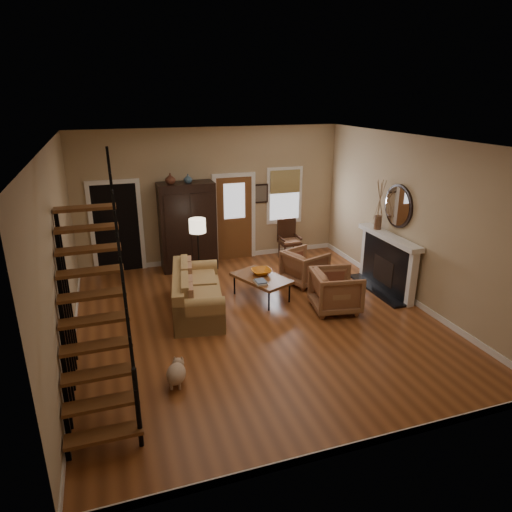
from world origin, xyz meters
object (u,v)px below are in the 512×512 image
object	(u,v)px
floor_lamp	(199,254)
sofa	(197,292)
armchair_left	(336,291)
coffee_table	(261,287)
side_chair	(289,240)
armoire	(188,226)
armchair_right	(305,267)

from	to	relation	value
floor_lamp	sofa	bearing A→B (deg)	-103.67
sofa	armchair_left	bearing A→B (deg)	-8.48
coffee_table	side_chair	bearing A→B (deg)	54.12
coffee_table	armchair_left	size ratio (longest dim) A/B	1.37
armchair_left	side_chair	bearing A→B (deg)	5.00
coffee_table	armchair_left	xyz separation A→B (m)	(1.19, -0.99, 0.17)
armoire	armchair_left	xyz separation A→B (m)	(2.29, -3.19, -0.64)
armchair_right	floor_lamp	distance (m)	2.37
sofa	floor_lamp	size ratio (longest dim) A/B	1.37
armoire	armchair_right	bearing A→B (deg)	-37.63
armoire	floor_lamp	size ratio (longest dim) A/B	1.36
armchair_right	sofa	bearing A→B (deg)	84.07
side_chair	coffee_table	bearing A→B (deg)	-125.88
coffee_table	armchair_left	world-z (taller)	armchair_left
coffee_table	armchair_right	xyz separation A→B (m)	(1.18, 0.45, 0.15)
sofa	side_chair	distance (m)	3.55
coffee_table	sofa	bearing A→B (deg)	-173.70
sofa	armoire	bearing A→B (deg)	92.95
sofa	armchair_right	distance (m)	2.62
coffee_table	armoire	bearing A→B (deg)	116.53
armoire	floor_lamp	world-z (taller)	armoire
armchair_right	floor_lamp	bearing A→B (deg)	57.46
sofa	side_chair	world-z (taller)	side_chair
floor_lamp	side_chair	bearing A→B (deg)	21.76
armoire	side_chair	xyz separation A→B (m)	(2.55, -0.20, -0.54)
coffee_table	side_chair	world-z (taller)	side_chair
armoire	side_chair	bearing A→B (deg)	-4.48
side_chair	armchair_left	bearing A→B (deg)	-94.88
coffee_table	floor_lamp	xyz separation A→B (m)	(-1.09, 0.99, 0.54)
armoire	sofa	xyz separation A→B (m)	(-0.27, -2.36, -0.66)
sofa	side_chair	size ratio (longest dim) A/B	2.07
sofa	floor_lamp	world-z (taller)	floor_lamp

